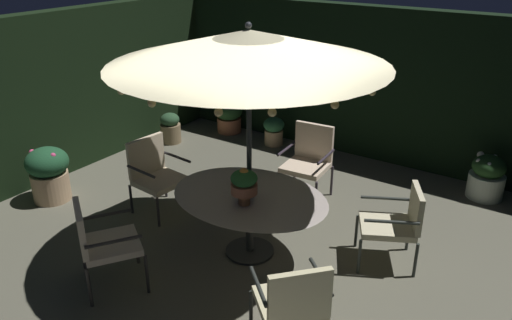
# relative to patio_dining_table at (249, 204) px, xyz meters

# --- Properties ---
(ground_plane) EXTENTS (7.91, 7.65, 0.02)m
(ground_plane) POSITION_rel_patio_dining_table_xyz_m (0.06, -0.12, -0.65)
(ground_plane) COLOR #5E5C4C
(hedge_backdrop_rear) EXTENTS (7.91, 0.30, 2.45)m
(hedge_backdrop_rear) POSITION_rel_patio_dining_table_xyz_m (0.06, 3.55, 0.58)
(hedge_backdrop_rear) COLOR black
(hedge_backdrop_rear) RESTS_ON ground_plane
(hedge_backdrop_left) EXTENTS (0.30, 7.65, 2.45)m
(hedge_backdrop_left) POSITION_rel_patio_dining_table_xyz_m (-3.75, -0.12, 0.58)
(hedge_backdrop_left) COLOR black
(hedge_backdrop_left) RESTS_ON ground_plane
(patio_dining_table) EXTENTS (1.86, 1.43, 0.76)m
(patio_dining_table) POSITION_rel_patio_dining_table_xyz_m (0.00, 0.00, 0.00)
(patio_dining_table) COLOR #2C2E2C
(patio_dining_table) RESTS_ON ground_plane
(patio_umbrella) EXTENTS (2.89, 2.89, 2.66)m
(patio_umbrella) POSITION_rel_patio_dining_table_xyz_m (-0.00, 0.00, 1.76)
(patio_umbrella) COLOR #2A2D32
(patio_umbrella) RESTS_ON ground_plane
(centerpiece_planter) EXTENTS (0.29, 0.29, 0.42)m
(centerpiece_planter) POSITION_rel_patio_dining_table_xyz_m (0.07, -0.20, 0.36)
(centerpiece_planter) COLOR #A96943
(centerpiece_planter) RESTS_ON patio_dining_table
(patio_chair_north) EXTENTS (0.83, 0.83, 0.98)m
(patio_chair_north) POSITION_rel_patio_dining_table_xyz_m (-0.90, -1.38, -0.07)
(patio_chair_north) COLOR #322F2D
(patio_chair_north) RESTS_ON ground_plane
(patio_chair_northeast) EXTENTS (0.83, 0.83, 0.99)m
(patio_chair_northeast) POSITION_rel_patio_dining_table_xyz_m (1.22, -1.11, -0.07)
(patio_chair_northeast) COLOR #2C302C
(patio_chair_northeast) RESTS_ON ground_plane
(patio_chair_east) EXTENTS (0.81, 0.78, 0.93)m
(patio_chair_east) POSITION_rel_patio_dining_table_xyz_m (1.46, 0.75, -0.10)
(patio_chair_east) COLOR #2D322E
(patio_chair_east) RESTS_ON ground_plane
(patio_chair_southeast) EXTENTS (0.67, 0.65, 1.04)m
(patio_chair_southeast) POSITION_rel_patio_dining_table_xyz_m (-0.13, 1.65, -0.05)
(patio_chair_southeast) COLOR #322B35
(patio_chair_southeast) RESTS_ON ground_plane
(patio_chair_south) EXTENTS (0.64, 0.69, 1.00)m
(patio_chair_south) POSITION_rel_patio_dining_table_xyz_m (-1.65, 0.16, -0.08)
(patio_chair_south) COLOR #302E30
(patio_chair_south) RESTS_ON ground_plane
(potted_plant_back_left) EXTENTS (0.58, 0.58, 0.78)m
(potted_plant_back_left) POSITION_rel_patio_dining_table_xyz_m (-3.06, -0.48, -0.23)
(potted_plant_back_left) COLOR tan
(potted_plant_back_left) RESTS_ON ground_plane
(potted_plant_left_near) EXTENTS (0.50, 0.50, 0.64)m
(potted_plant_left_near) POSITION_rel_patio_dining_table_xyz_m (1.98, 3.02, -0.33)
(potted_plant_left_near) COLOR beige
(potted_plant_left_near) RESTS_ON ground_plane
(potted_plant_right_near) EXTENTS (0.37, 0.37, 0.50)m
(potted_plant_right_near) POSITION_rel_patio_dining_table_xyz_m (-1.58, 3.03, -0.37)
(potted_plant_right_near) COLOR tan
(potted_plant_right_near) RESTS_ON ground_plane
(potted_plant_left_far) EXTENTS (0.36, 0.36, 0.55)m
(potted_plant_left_far) POSITION_rel_patio_dining_table_xyz_m (-3.18, 2.09, -0.37)
(potted_plant_left_far) COLOR olive
(potted_plant_left_far) RESTS_ON ground_plane
(potted_plant_right_far) EXTENTS (0.50, 0.50, 0.59)m
(potted_plant_right_far) POSITION_rel_patio_dining_table_xyz_m (-2.63, 3.11, -0.33)
(potted_plant_right_far) COLOR #AB6142
(potted_plant_right_far) RESTS_ON ground_plane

